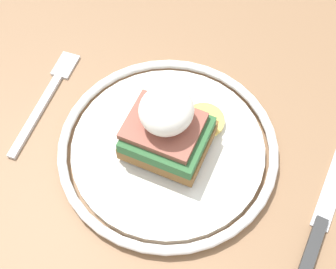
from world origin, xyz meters
The scene contains 5 objects.
dining_table centered at (0.00, 0.00, 0.64)m, with size 0.87×0.78×0.78m.
plate centered at (-0.03, 0.05, 0.78)m, with size 0.23×0.23×0.02m.
sandwich centered at (-0.04, 0.05, 0.82)m, with size 0.09×0.10×0.08m.
fork centered at (-0.19, 0.06, 0.78)m, with size 0.03×0.15×0.00m.
knife centered at (0.14, 0.03, 0.78)m, with size 0.02×0.20×0.01m.
Camera 1 is at (0.06, -0.17, 1.22)m, focal length 50.00 mm.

